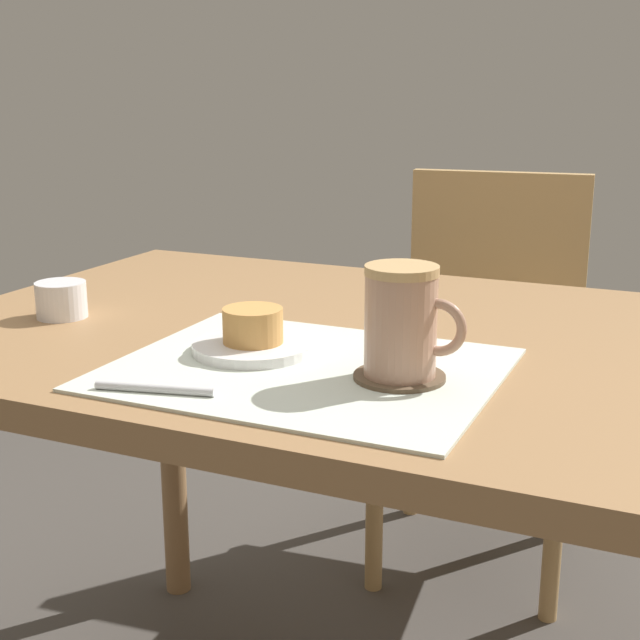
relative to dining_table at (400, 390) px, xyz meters
The scene contains 9 objects.
dining_table is the anchor object (origin of this frame).
wooden_chair 0.79m from the dining_table, 94.93° to the left, with size 0.46×0.46×0.83m.
placemat 0.20m from the dining_table, 106.99° to the right, with size 0.43×0.35×0.00m, color silver.
pastry_plate 0.22m from the dining_table, 133.01° to the right, with size 0.15×0.15×0.01m, color white.
pastry 0.23m from the dining_table, 133.01° to the right, with size 0.07×0.07×0.04m, color tan.
coffee_coaster 0.20m from the dining_table, 71.75° to the right, with size 0.10×0.10×0.01m, color brown.
coffee_mug 0.23m from the dining_table, 71.06° to the right, with size 0.11×0.08×0.12m.
teaspoon 0.37m from the dining_table, 117.03° to the right, with size 0.01×0.01×0.13m, color silver.
sugar_bowl 0.48m from the dining_table, 168.06° to the right, with size 0.07×0.07×0.05m, color white.
Camera 1 is at (0.35, -1.05, 1.02)m, focal length 50.00 mm.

